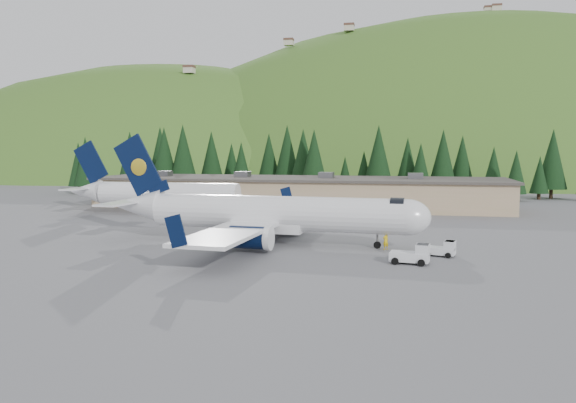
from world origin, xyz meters
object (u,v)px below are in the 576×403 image
(baggage_tug_b, at_px, (442,249))
(ramp_worker, at_px, (386,241))
(baggage_tug_a, at_px, (413,255))
(second_airliner, at_px, (151,193))
(terminal_building, at_px, (298,192))
(airliner, at_px, (267,214))

(baggage_tug_b, distance_m, ramp_worker, 5.93)
(baggage_tug_b, bearing_deg, baggage_tug_a, -109.01)
(baggage_tug_a, bearing_deg, ramp_worker, 119.66)
(second_airliner, xyz_separation_m, terminal_building, (19.91, 16.00, -0.70))
(airliner, xyz_separation_m, baggage_tug_b, (18.01, -3.63, -2.48))
(ramp_worker, bearing_deg, airliner, -48.80)
(baggage_tug_a, distance_m, ramp_worker, 7.12)
(airliner, distance_m, baggage_tug_a, 17.29)
(airliner, xyz_separation_m, second_airliner, (-23.88, 21.94, 0.16))
(airliner, xyz_separation_m, terminal_building, (-3.97, 37.94, -0.54))
(baggage_tug_a, relative_size, ramp_worker, 1.98)
(ramp_worker, bearing_deg, baggage_tug_a, 68.29)
(terminal_building, height_order, ramp_worker, terminal_building)
(baggage_tug_b, bearing_deg, second_airliner, 163.04)
(airliner, height_order, second_airliner, airliner)
(airliner, xyz_separation_m, baggage_tug_a, (15.26, -7.78, -2.35))
(second_airliner, bearing_deg, ramp_worker, -32.33)
(airliner, distance_m, second_airliner, 32.43)
(second_airliner, xyz_separation_m, ramp_worker, (36.50, -23.10, -2.41))
(second_airliner, relative_size, baggage_tug_a, 7.65)
(airliner, height_order, terminal_building, airliner)
(baggage_tug_a, xyz_separation_m, baggage_tug_b, (2.74, 4.15, -0.13))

